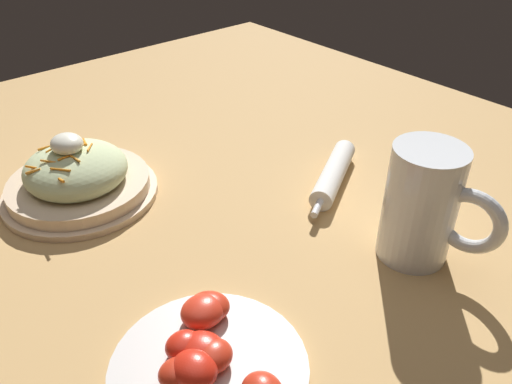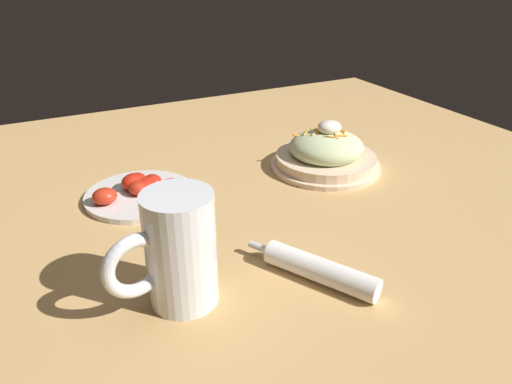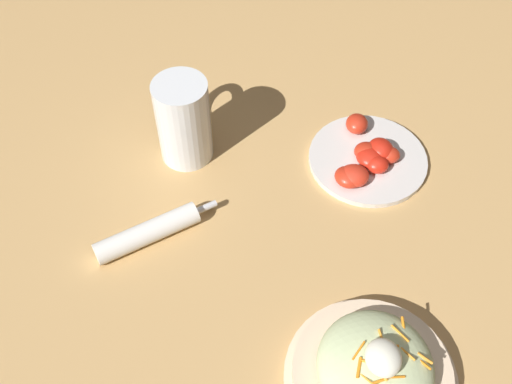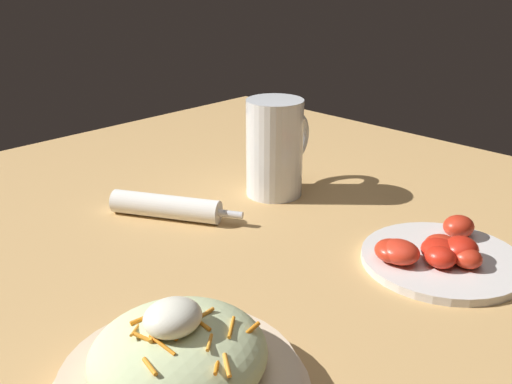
# 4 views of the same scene
# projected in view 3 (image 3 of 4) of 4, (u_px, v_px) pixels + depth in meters

# --- Properties ---
(ground_plane) EXTENTS (1.43, 1.43, 0.00)m
(ground_plane) POSITION_uv_depth(u_px,v_px,m) (294.00, 277.00, 0.91)
(ground_plane) COLOR tan
(salad_plate) EXTENTS (0.23, 0.23, 0.10)m
(salad_plate) POSITION_uv_depth(u_px,v_px,m) (373.00, 371.00, 0.79)
(salad_plate) COLOR beige
(salad_plate) RESTS_ON ground_plane
(beer_mug) EXTENTS (0.15, 0.09, 0.16)m
(beer_mug) POSITION_uv_depth(u_px,v_px,m) (184.00, 123.00, 1.01)
(beer_mug) COLOR white
(beer_mug) RESTS_ON ground_plane
(napkin_roll) EXTENTS (0.12, 0.19, 0.03)m
(napkin_roll) POSITION_uv_depth(u_px,v_px,m) (148.00, 232.00, 0.94)
(napkin_roll) COLOR white
(napkin_roll) RESTS_ON ground_plane
(tomato_plate) EXTENTS (0.20, 0.20, 0.04)m
(tomato_plate) POSITION_uv_depth(u_px,v_px,m) (367.00, 158.00, 1.04)
(tomato_plate) COLOR silver
(tomato_plate) RESTS_ON ground_plane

